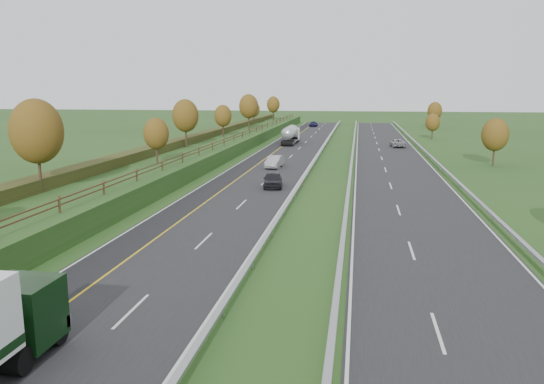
# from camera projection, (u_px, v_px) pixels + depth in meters

# --- Properties ---
(ground) EXTENTS (400.00, 400.00, 0.00)m
(ground) POSITION_uv_depth(u_px,v_px,m) (328.00, 173.00, 66.65)
(ground) COLOR #24491A
(ground) RESTS_ON ground
(near_carriageway) EXTENTS (10.50, 200.00, 0.04)m
(near_carriageway) POSITION_uv_depth(u_px,v_px,m) (272.00, 166.00, 72.75)
(near_carriageway) COLOR black
(near_carriageway) RESTS_ON ground
(far_carriageway) EXTENTS (10.50, 200.00, 0.04)m
(far_carriageway) POSITION_uv_depth(u_px,v_px,m) (395.00, 169.00, 70.15)
(far_carriageway) COLOR black
(far_carriageway) RESTS_ON ground
(hard_shoulder) EXTENTS (3.00, 200.00, 0.04)m
(hard_shoulder) POSITION_uv_depth(u_px,v_px,m) (245.00, 165.00, 73.34)
(hard_shoulder) COLOR black
(hard_shoulder) RESTS_ON ground
(lane_markings) EXTENTS (26.75, 200.00, 0.01)m
(lane_markings) POSITION_uv_depth(u_px,v_px,m) (318.00, 167.00, 71.62)
(lane_markings) COLOR silver
(lane_markings) RESTS_ON near_carriageway
(embankment_left) EXTENTS (12.00, 200.00, 2.00)m
(embankment_left) POSITION_uv_depth(u_px,v_px,m) (181.00, 157.00, 74.61)
(embankment_left) COLOR #24491A
(embankment_left) RESTS_ON ground
(hedge_left) EXTENTS (2.20, 180.00, 1.10)m
(hedge_left) POSITION_uv_depth(u_px,v_px,m) (167.00, 146.00, 74.64)
(hedge_left) COLOR #2C3515
(hedge_left) RESTS_ON embankment_left
(fence_left) EXTENTS (0.12, 189.06, 1.20)m
(fence_left) POSITION_uv_depth(u_px,v_px,m) (211.00, 146.00, 73.18)
(fence_left) COLOR #422B19
(fence_left) RESTS_ON embankment_left
(median_barrier_near) EXTENTS (0.32, 200.00, 0.71)m
(median_barrier_near) POSITION_uv_depth(u_px,v_px,m) (313.00, 163.00, 71.74)
(median_barrier_near) COLOR #989BA1
(median_barrier_near) RESTS_ON ground
(median_barrier_far) EXTENTS (0.32, 200.00, 0.71)m
(median_barrier_far) POSITION_uv_depth(u_px,v_px,m) (351.00, 164.00, 70.93)
(median_barrier_far) COLOR #989BA1
(median_barrier_far) RESTS_ON ground
(outer_barrier_far) EXTENTS (0.32, 200.00, 0.71)m
(outer_barrier_far) POSITION_uv_depth(u_px,v_px,m) (440.00, 165.00, 69.12)
(outer_barrier_far) COLOR #989BA1
(outer_barrier_far) RESTS_ON ground
(trees_left) EXTENTS (6.64, 164.30, 7.66)m
(trees_left) POSITION_uv_depth(u_px,v_px,m) (174.00, 120.00, 70.27)
(trees_left) COLOR #2D2116
(trees_left) RESTS_ON embankment_left
(trees_far) EXTENTS (8.45, 118.60, 7.12)m
(trees_far) POSITION_uv_depth(u_px,v_px,m) (461.00, 124.00, 95.56)
(trees_far) COLOR #2D2116
(trees_far) RESTS_ON ground
(road_tanker) EXTENTS (2.40, 11.22, 3.46)m
(road_tanker) POSITION_uv_depth(u_px,v_px,m) (291.00, 134.00, 102.65)
(road_tanker) COLOR silver
(road_tanker) RESTS_ON near_carriageway
(car_dark_near) EXTENTS (2.60, 5.06, 1.65)m
(car_dark_near) POSITION_uv_depth(u_px,v_px,m) (273.00, 179.00, 56.86)
(car_dark_near) COLOR black
(car_dark_near) RESTS_ON near_carriageway
(car_silver_mid) EXTENTS (2.10, 5.00, 1.61)m
(car_silver_mid) POSITION_uv_depth(u_px,v_px,m) (275.00, 162.00, 71.08)
(car_silver_mid) COLOR #9A999D
(car_silver_mid) RESTS_ON near_carriageway
(car_small_far) EXTENTS (2.28, 5.00, 1.42)m
(car_small_far) POSITION_uv_depth(u_px,v_px,m) (313.00, 124.00, 150.54)
(car_small_far) COLOR #13133C
(car_small_far) RESTS_ON near_carriageway
(car_oncoming) EXTENTS (2.73, 5.30, 1.43)m
(car_oncoming) POSITION_uv_depth(u_px,v_px,m) (398.00, 143.00, 96.93)
(car_oncoming) COLOR #98989C
(car_oncoming) RESTS_ON far_carriageway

